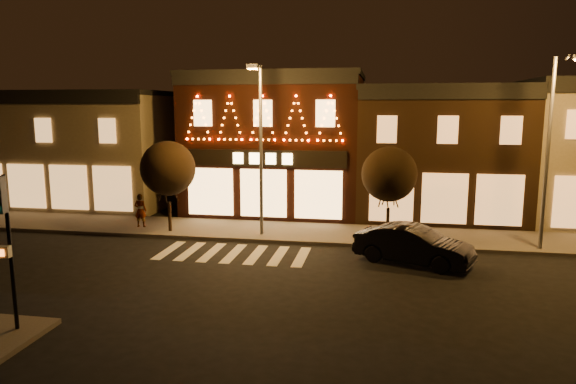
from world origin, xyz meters
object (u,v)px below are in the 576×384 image
(traffic_signal_near, at_px, (3,223))
(pedestrian, at_px, (140,210))
(dark_sedan, at_px, (413,245))
(streetlamp_mid, at_px, (260,138))

(traffic_signal_near, relative_size, pedestrian, 2.53)
(traffic_signal_near, relative_size, dark_sedan, 0.93)
(pedestrian, bearing_deg, dark_sedan, 161.70)
(traffic_signal_near, bearing_deg, streetlamp_mid, 59.65)
(pedestrian, bearing_deg, streetlamp_mid, 170.80)
(traffic_signal_near, distance_m, streetlamp_mid, 12.71)
(traffic_signal_near, relative_size, streetlamp_mid, 0.54)
(dark_sedan, distance_m, pedestrian, 14.09)
(traffic_signal_near, height_order, streetlamp_mid, streetlamp_mid)
(dark_sedan, relative_size, pedestrian, 2.72)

